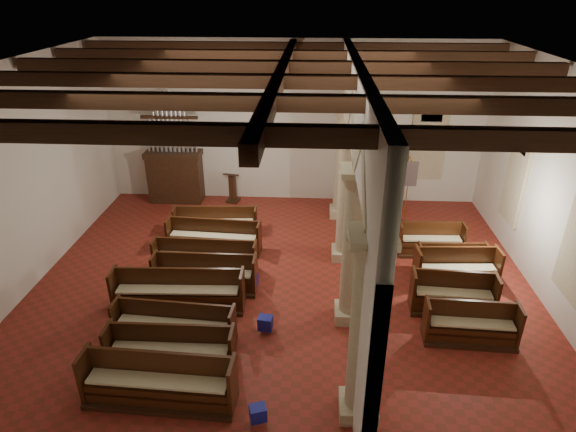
{
  "coord_description": "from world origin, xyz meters",
  "views": [
    {
      "loc": [
        0.81,
        -11.47,
        7.75
      ],
      "look_at": [
        0.12,
        0.5,
        1.88
      ],
      "focal_mm": 30.0,
      "sensor_mm": 36.0,
      "label": 1
    }
  ],
  "objects_px": {
    "pipe_organ": "(175,167)",
    "aisle_pew_0": "(470,329)",
    "lectern": "(233,189)",
    "nave_pew_0": "(160,388)",
    "processional_banner": "(406,202)"
  },
  "relations": [
    {
      "from": "processional_banner",
      "to": "nave_pew_0",
      "type": "xyz_separation_m",
      "value": [
        -6.22,
        -8.48,
        -0.43
      ]
    },
    {
      "from": "lectern",
      "to": "nave_pew_0",
      "type": "distance_m",
      "value": 9.95
    },
    {
      "from": "pipe_organ",
      "to": "nave_pew_0",
      "type": "distance_m",
      "value": 10.27
    },
    {
      "from": "pipe_organ",
      "to": "aisle_pew_0",
      "type": "relative_size",
      "value": 2.02
    },
    {
      "from": "lectern",
      "to": "nave_pew_0",
      "type": "xyz_separation_m",
      "value": [
        0.13,
        -9.95,
        -0.14
      ]
    },
    {
      "from": "pipe_organ",
      "to": "nave_pew_0",
      "type": "relative_size",
      "value": 1.41
    },
    {
      "from": "pipe_organ",
      "to": "nave_pew_0",
      "type": "bearing_deg",
      "value": -76.94
    },
    {
      "from": "pipe_organ",
      "to": "aisle_pew_0",
      "type": "height_order",
      "value": "pipe_organ"
    },
    {
      "from": "processional_banner",
      "to": "nave_pew_0",
      "type": "distance_m",
      "value": 10.53
    },
    {
      "from": "lectern",
      "to": "processional_banner",
      "type": "height_order",
      "value": "processional_banner"
    },
    {
      "from": "nave_pew_0",
      "to": "aisle_pew_0",
      "type": "xyz_separation_m",
      "value": [
        6.78,
        2.25,
        -0.03
      ]
    },
    {
      "from": "nave_pew_0",
      "to": "lectern",
      "type": "bearing_deg",
      "value": 93.17
    },
    {
      "from": "aisle_pew_0",
      "to": "nave_pew_0",
      "type": "bearing_deg",
      "value": -158.96
    },
    {
      "from": "lectern",
      "to": "aisle_pew_0",
      "type": "relative_size",
      "value": 0.57
    },
    {
      "from": "processional_banner",
      "to": "nave_pew_0",
      "type": "height_order",
      "value": "processional_banner"
    }
  ]
}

